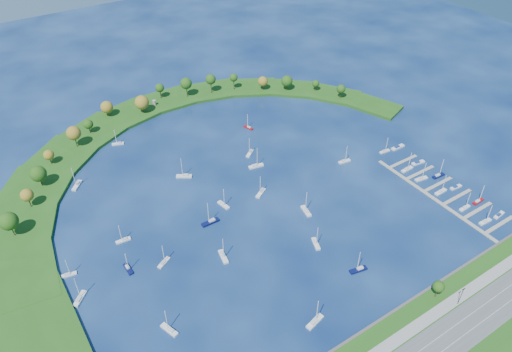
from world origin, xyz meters
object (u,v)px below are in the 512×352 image
moored_boat_14 (223,256)px  harbor_tower (154,103)px  moored_boat_1 (123,240)px  docked_boat_3 (478,201)px  docked_boat_5 (456,187)px  moored_boat_15 (80,298)px  moored_boat_3 (169,329)px  docked_boat_10 (385,151)px  docked_boat_7 (438,175)px  docked_boat_0 (485,221)px  docked_boat_4 (441,191)px  docked_boat_2 (465,207)px  moored_boat_9 (77,185)px  moored_boat_7 (316,243)px  docked_boat_6 (421,178)px  docked_boat_11 (398,147)px  moored_boat_6 (344,161)px  moored_boat_4 (306,211)px  moored_boat_19 (210,222)px  moored_boat_12 (250,153)px  moored_boat_0 (261,192)px  moored_boat_8 (223,204)px  moored_boat_11 (315,321)px  moored_boat_2 (359,269)px  moored_boat_5 (118,143)px  dock_system (442,193)px  moored_boat_21 (256,166)px  docked_boat_1 (499,215)px  moored_boat_17 (164,262)px  docked_boat_9 (418,163)px  moored_boat_20 (248,127)px  moored_boat_16 (184,176)px  docked_boat_8 (407,169)px  moored_boat_13 (69,274)px

moored_boat_14 → harbor_tower: bearing=179.6°
harbor_tower → moored_boat_1: 131.43m
docked_boat_3 → docked_boat_5: size_ratio=1.49×
moored_boat_1 → moored_boat_15: (-29.06, -23.51, 0.06)m
moored_boat_3 → docked_boat_10: size_ratio=1.20×
docked_boat_7 → docked_boat_0: bearing=-101.5°
docked_boat_4 → docked_boat_2: bearing=-91.2°
moored_boat_9 → moored_boat_7: bearing=78.1°
docked_boat_6 → docked_boat_11: (12.34, 29.98, -0.20)m
moored_boat_6 → moored_boat_14: moored_boat_14 is taller
moored_boat_4 → moored_boat_19: 50.82m
moored_boat_12 → docked_boat_5: (79.21, -91.62, -0.34)m
docked_boat_2 → docked_boat_3: 10.51m
moored_boat_12 → moored_boat_0: bearing=29.2°
docked_boat_2 → moored_boat_8: bearing=144.6°
moored_boat_11 → docked_boat_2: size_ratio=1.27×
moored_boat_2 → docked_boat_7: (87.70, 27.29, -0.02)m
moored_boat_9 → docked_boat_0: (167.52, -145.79, -0.06)m
moored_boat_6 → docked_boat_11: (37.93, -7.25, -0.18)m
docked_boat_3 → moored_boat_11: bearing=-176.9°
moored_boat_5 → docked_boat_5: 205.04m
dock_system → moored_boat_21: size_ratio=6.13×
docked_boat_5 → moored_boat_12: bearing=135.4°
moored_boat_11 → docked_boat_3: size_ratio=1.19×
moored_boat_3 → moored_boat_19: (45.47, 47.02, 0.05)m
moored_boat_7 → docked_boat_1: (93.67, -36.78, -0.34)m
moored_boat_1 → docked_boat_4: (161.52, -61.42, 0.03)m
moored_boat_17 → docked_boat_5: size_ratio=1.46×
harbor_tower → docked_boat_2: size_ratio=0.37×
moored_boat_11 → docked_boat_9: 133.75m
moored_boat_8 → moored_boat_20: 78.76m
moored_boat_2 → moored_boat_7: (-5.99, 23.98, -0.02)m
moored_boat_5 → moored_boat_11: 173.72m
moored_boat_16 → docked_boat_3: 163.97m
docked_boat_3 → dock_system: bearing=122.6°
docked_boat_3 → docked_boat_8: 42.73m
moored_boat_3 → moored_boat_19: moored_boat_19 is taller
moored_boat_9 → moored_boat_15: size_ratio=1.02×
moored_boat_12 → docked_boat_8: docked_boat_8 is taller
moored_boat_13 → docked_boat_4: size_ratio=0.84×
moored_boat_8 → moored_boat_11: 85.07m
docked_boat_10 → docked_boat_9: bearing=-63.2°
moored_boat_14 → moored_boat_20: size_ratio=1.24×
moored_boat_13 → docked_boat_8: bearing=1.7°
moored_boat_1 → docked_boat_2: moored_boat_1 is taller
moored_boat_13 → docked_boat_6: size_ratio=0.85×
moored_boat_15 → moored_boat_11: bearing=-85.1°
moored_boat_17 → moored_boat_20: moored_boat_17 is taller
moored_boat_20 → moored_boat_12: bearing=131.9°
moored_boat_5 → moored_boat_13: moored_boat_5 is taller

